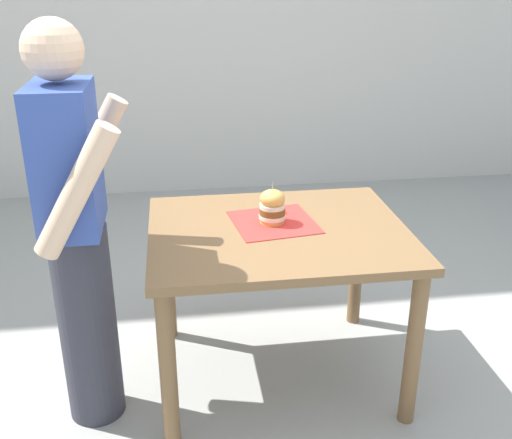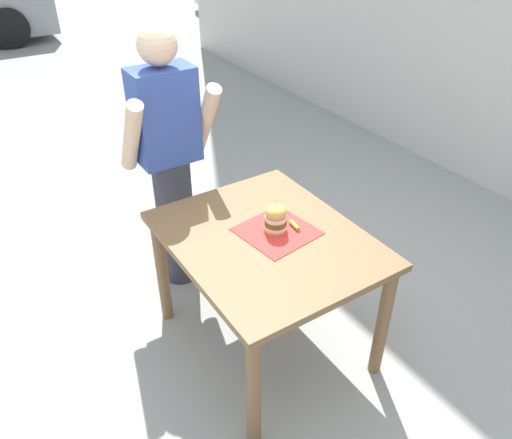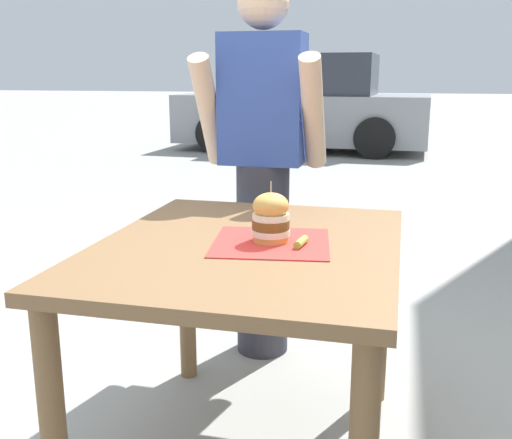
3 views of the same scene
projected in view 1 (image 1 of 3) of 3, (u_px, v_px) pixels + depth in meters
ground_plane at (276, 372)px, 2.95m from camera, size 80.00×80.00×0.00m
patio_table at (278, 253)px, 2.69m from camera, size 0.93×1.14×0.78m
serving_paper at (274, 222)px, 2.71m from camera, size 0.41×0.41×0.00m
sandwich at (272, 206)px, 2.67m from camera, size 0.12×0.12×0.19m
pickle_spear at (275, 211)px, 2.80m from camera, size 0.03×0.09×0.02m
diner_across_table at (77, 231)px, 2.36m from camera, size 0.55×0.35×1.69m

